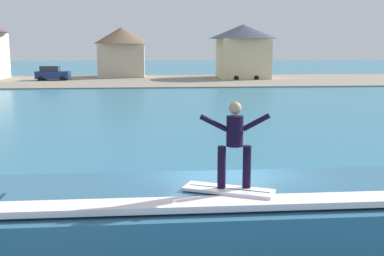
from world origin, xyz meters
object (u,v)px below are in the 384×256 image
surfer (235,140)px  car_near_shore (52,73)px  surfboard (228,190)px  wave_crest (213,222)px  car_far_shore (244,73)px  house_small_cottage (122,49)px  house_gabled_white (243,48)px

surfer → car_near_shore: surfer is taller
surfboard → surfer: 0.97m
surfer → wave_crest: bearing=123.3°
surfboard → car_near_shore: car_near_shore is taller
car_far_shore → house_small_cottage: bearing=158.5°
surfboard → house_small_cottage: house_small_cottage is taller
house_small_cottage → surfer: bearing=-84.6°
surfer → car_near_shore: size_ratio=0.42×
surfer → car_far_shore: size_ratio=0.43×
wave_crest → house_gabled_white: bearing=78.3°
house_gabled_white → car_far_shore: bearing=-95.8°
car_far_shore → house_small_cottage: house_small_cottage is taller
wave_crest → house_gabled_white: house_gabled_white is taller
car_near_shore → house_gabled_white: 24.28m
wave_crest → surfer: size_ratio=5.67×
surfer → car_far_shore: bearing=78.5°
surfer → car_near_shore: bearing=104.9°
surfer → house_small_cottage: (-5.34, 56.61, 1.24)m
wave_crest → car_far_shore: car_far_shore is taller
surfboard → car_far_shore: size_ratio=0.46×
car_near_shore → house_small_cottage: size_ratio=0.53×
surfboard → car_far_shore: (10.36, 50.50, -0.64)m
car_near_shore → car_far_shore: same height
wave_crest → car_near_shore: bearing=104.7°
surfer → car_far_shore: surfer is taller
car_far_shore → house_gabled_white: (0.26, 2.51, 2.99)m
wave_crest → house_small_cottage: house_small_cottage is taller
wave_crest → surfer: 1.91m
surfer → house_gabled_white: 54.01m
surfer → house_gabled_white: (10.50, 52.97, 1.39)m
wave_crest → surfer: bearing=-56.7°
car_far_shore → wave_crest: bearing=-101.9°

